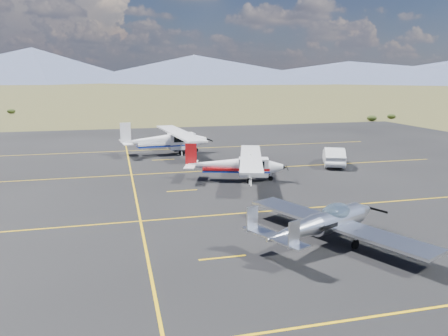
{
  "coord_description": "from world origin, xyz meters",
  "views": [
    {
      "loc": [
        -7.03,
        -19.8,
        7.36
      ],
      "look_at": [
        -0.44,
        6.47,
        1.6
      ],
      "focal_mm": 35.0,
      "sensor_mm": 36.0,
      "label": 1
    }
  ],
  "objects_px": {
    "aircraft_cessna": "(236,164)",
    "aircraft_plain": "(167,140)",
    "aircraft_low_wing": "(325,222)",
    "sedan": "(334,156)"
  },
  "relations": [
    {
      "from": "aircraft_plain",
      "to": "sedan",
      "type": "xyz_separation_m",
      "value": [
        12.9,
        -8.64,
        -0.63
      ]
    },
    {
      "from": "aircraft_low_wing",
      "to": "aircraft_cessna",
      "type": "height_order",
      "value": "aircraft_cessna"
    },
    {
      "from": "aircraft_low_wing",
      "to": "sedan",
      "type": "height_order",
      "value": "aircraft_low_wing"
    },
    {
      "from": "aircraft_low_wing",
      "to": "aircraft_plain",
      "type": "height_order",
      "value": "aircraft_plain"
    },
    {
      "from": "aircraft_low_wing",
      "to": "sedan",
      "type": "distance_m",
      "value": 17.99
    },
    {
      "from": "aircraft_cessna",
      "to": "aircraft_plain",
      "type": "bearing_deg",
      "value": 123.51
    },
    {
      "from": "aircraft_plain",
      "to": "sedan",
      "type": "distance_m",
      "value": 15.54
    },
    {
      "from": "sedan",
      "to": "aircraft_low_wing",
      "type": "bearing_deg",
      "value": 84.46
    },
    {
      "from": "aircraft_low_wing",
      "to": "sedan",
      "type": "xyz_separation_m",
      "value": [
        8.75,
        15.71,
        -0.22
      ]
    },
    {
      "from": "aircraft_cessna",
      "to": "sedan",
      "type": "xyz_separation_m",
      "value": [
        9.38,
        3.27,
        -0.41
      ]
    }
  ]
}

